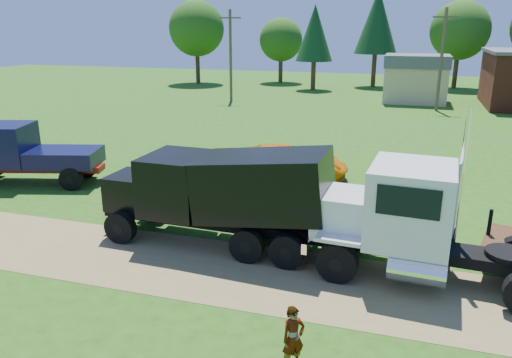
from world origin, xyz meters
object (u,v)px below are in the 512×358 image
(white_semi_tractor, at_px, (412,222))
(black_dump_truck, at_px, (222,191))
(orange_pickup, at_px, (287,162))
(spectator_a, at_px, (293,338))
(navy_truck, at_px, (24,154))

(white_semi_tractor, bearing_deg, black_dump_truck, 179.33)
(white_semi_tractor, xyz_separation_m, orange_pickup, (-6.09, 8.95, -0.96))
(orange_pickup, height_order, spectator_a, orange_pickup)
(navy_truck, relative_size, spectator_a, 4.45)
(white_semi_tractor, relative_size, black_dump_truck, 1.05)
(black_dump_truck, xyz_separation_m, spectator_a, (3.94, -5.91, -1.22))
(navy_truck, xyz_separation_m, spectator_a, (15.81, -9.77, -0.73))
(navy_truck, bearing_deg, spectator_a, -47.33)
(navy_truck, relative_size, orange_pickup, 1.13)
(white_semi_tractor, xyz_separation_m, spectator_a, (-2.43, -5.40, -1.03))
(spectator_a, bearing_deg, orange_pickup, 61.17)
(navy_truck, bearing_deg, white_semi_tractor, -29.10)
(navy_truck, bearing_deg, orange_pickup, 5.00)
(navy_truck, distance_m, orange_pickup, 13.00)
(navy_truck, height_order, spectator_a, navy_truck)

